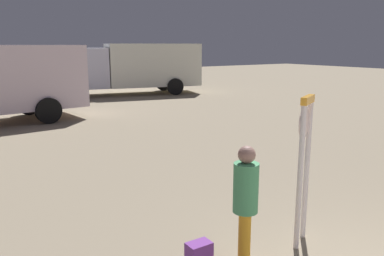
{
  "coord_description": "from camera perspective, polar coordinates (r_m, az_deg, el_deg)",
  "views": [
    {
      "loc": [
        -3.81,
        -1.21,
        2.69
      ],
      "look_at": [
        0.09,
        4.7,
        1.2
      ],
      "focal_mm": 37.06,
      "sensor_mm": 36.0,
      "label": 1
    }
  ],
  "objects": [
    {
      "name": "standing_clock",
      "position": [
        5.48,
        15.82,
        -3.69
      ],
      "size": [
        0.43,
        0.28,
        2.05
      ],
      "color": "silver",
      "rests_on": "ground_plane"
    },
    {
      "name": "person_near_clock",
      "position": [
        4.79,
        7.69,
        -10.56
      ],
      "size": [
        0.3,
        0.3,
        1.56
      ],
      "color": "orange",
      "rests_on": "ground_plane"
    },
    {
      "name": "box_truck_far",
      "position": [
        22.28,
        -7.95,
        8.84
      ],
      "size": [
        7.56,
        3.95,
        2.75
      ],
      "color": "white",
      "rests_on": "ground_plane"
    }
  ]
}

